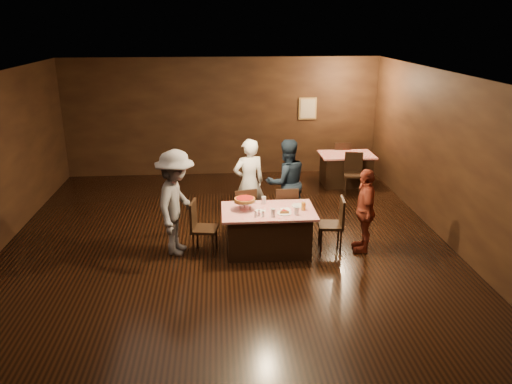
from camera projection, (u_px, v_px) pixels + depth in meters
room at (226, 135)px, 7.85m from camera, size 10.00×10.04×3.02m
main_table at (268, 231)px, 8.69m from camera, size 1.60×1.00×0.77m
back_table at (346, 169)px, 12.26m from camera, size 1.30×0.90×0.77m
chair_far_left at (243, 211)px, 9.33m from camera, size 0.51×0.51×0.95m
chair_far_right at (285, 210)px, 9.39m from camera, size 0.43×0.43×0.95m
chair_end_left at (205, 228)px, 8.58m from camera, size 0.48×0.48×0.95m
chair_end_right at (331, 224)px, 8.74m from camera, size 0.46×0.46×0.95m
chair_back_near at (353, 174)px, 11.57m from camera, size 0.49×0.49×0.95m
chair_back_far at (340, 159)px, 12.79m from camera, size 0.42×0.42×0.95m
diner_white_jacket at (249, 183)px, 9.67m from camera, size 0.73×0.59×1.74m
diner_navy_hoodie at (286, 182)px, 9.72m from camera, size 0.97×0.84×1.72m
diner_grey_knit at (176, 203)px, 8.47m from camera, size 0.93×1.31×1.84m
diner_red_shirt at (365, 210)px, 8.62m from camera, size 0.50×0.92×1.49m
pizza_stand at (245, 200)px, 8.52m from camera, size 0.38×0.38×0.22m
plate_with_slice at (284, 212)px, 8.40m from camera, size 0.25×0.25×0.06m
plate_empty at (299, 206)px, 8.74m from camera, size 0.25×0.25×0.01m
glass_front_left at (273, 213)px, 8.26m from camera, size 0.08×0.08×0.14m
glass_front_right at (297, 211)px, 8.33m from camera, size 0.08×0.08×0.14m
glass_amber at (303, 206)px, 8.53m from camera, size 0.08×0.08×0.14m
glass_back at (264, 200)px, 8.82m from camera, size 0.08×0.08×0.14m
condiments at (259, 214)px, 8.26m from camera, size 0.17×0.10×0.09m
napkin_center at (286, 209)px, 8.58m from camera, size 0.19×0.19×0.01m
napkin_left at (260, 211)px, 8.50m from camera, size 0.21×0.21×0.01m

